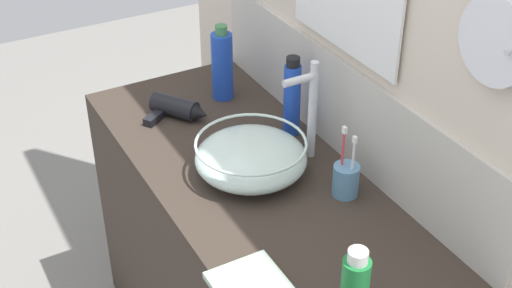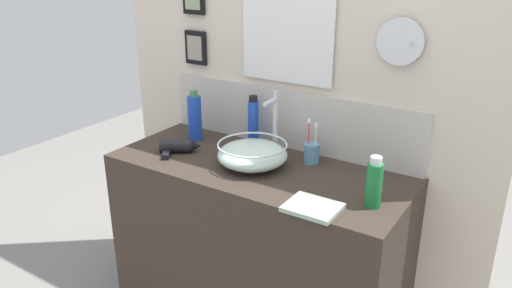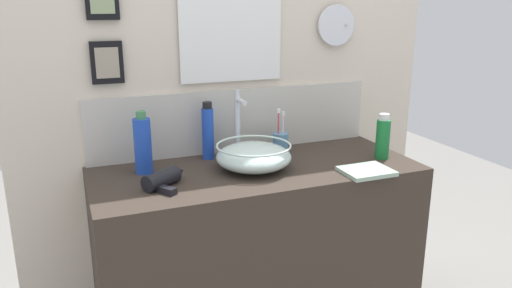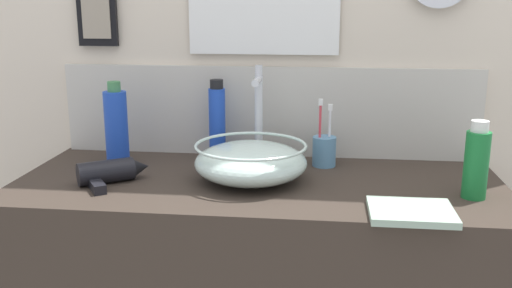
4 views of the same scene
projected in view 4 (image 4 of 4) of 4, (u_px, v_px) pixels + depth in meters
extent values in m
cube|color=beige|center=(269.00, 31.00, 1.71)|extent=(1.86, 0.06, 2.40)
cube|color=beige|center=(268.00, 112.00, 1.73)|extent=(1.26, 0.02, 0.27)
cube|color=black|center=(97.00, 19.00, 1.72)|extent=(0.12, 0.02, 0.16)
cube|color=gray|center=(96.00, 19.00, 1.71)|extent=(0.09, 0.01, 0.12)
ellipsoid|color=silver|center=(251.00, 163.00, 1.50)|extent=(0.30, 0.30, 0.10)
torus|color=silver|center=(251.00, 145.00, 1.48)|extent=(0.29, 0.29, 0.01)
torus|color=#B2B7BC|center=(251.00, 180.00, 1.51)|extent=(0.11, 0.11, 0.01)
cylinder|color=silver|center=(259.00, 120.00, 1.66)|extent=(0.02, 0.02, 0.26)
cylinder|color=silver|center=(257.00, 81.00, 1.58)|extent=(0.02, 0.09, 0.02)
cylinder|color=silver|center=(259.00, 70.00, 1.62)|extent=(0.02, 0.02, 0.03)
cylinder|color=black|center=(106.00, 172.00, 1.49)|extent=(0.15, 0.13, 0.06)
cone|color=black|center=(140.00, 167.00, 1.53)|extent=(0.07, 0.07, 0.05)
cube|color=black|center=(97.00, 186.00, 1.43)|extent=(0.08, 0.09, 0.02)
cylinder|color=#598CB2|center=(324.00, 151.00, 1.64)|extent=(0.07, 0.07, 0.09)
cylinder|color=white|center=(329.00, 137.00, 1.63)|extent=(0.01, 0.01, 0.16)
cube|color=white|center=(330.00, 107.00, 1.61)|extent=(0.01, 0.01, 0.02)
cylinder|color=#D83F4C|center=(320.00, 135.00, 1.62)|extent=(0.01, 0.01, 0.17)
cube|color=white|center=(321.00, 102.00, 1.60)|extent=(0.01, 0.01, 0.02)
cylinder|color=blue|center=(217.00, 125.00, 1.69)|extent=(0.05, 0.05, 0.21)
cylinder|color=black|center=(217.00, 84.00, 1.66)|extent=(0.04, 0.04, 0.03)
cylinder|color=#197233|center=(476.00, 165.00, 1.36)|extent=(0.06, 0.06, 0.16)
cylinder|color=silver|center=(480.00, 126.00, 1.34)|extent=(0.04, 0.04, 0.03)
cylinder|color=blue|center=(117.00, 128.00, 1.64)|extent=(0.07, 0.07, 0.21)
cylinder|color=#3F7F4C|center=(114.00, 87.00, 1.61)|extent=(0.04, 0.04, 0.03)
cube|color=#99B29E|center=(411.00, 212.00, 1.27)|extent=(0.19, 0.15, 0.02)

